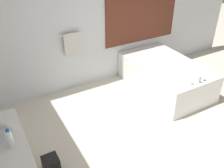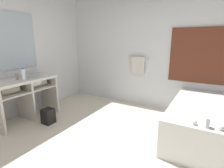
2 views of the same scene
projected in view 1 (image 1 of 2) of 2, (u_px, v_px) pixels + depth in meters
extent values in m
plane|color=beige|center=(152.00, 152.00, 3.64)|extent=(16.00, 16.00, 0.00)
cube|color=silver|center=(84.00, 20.00, 4.58)|extent=(7.40, 0.06, 2.70)
cube|color=brown|center=(142.00, 16.00, 5.13)|extent=(1.70, 0.02, 1.10)
cylinder|color=silver|center=(71.00, 34.00, 4.51)|extent=(0.50, 0.02, 0.02)
cube|color=beige|center=(72.00, 43.00, 4.59)|extent=(0.32, 0.04, 0.40)
cube|color=silver|center=(3.00, 162.00, 2.72)|extent=(0.56, 1.15, 0.02)
cylinder|color=beige|center=(1.00, 138.00, 2.92)|extent=(0.13, 0.33, 0.13)
cube|color=white|center=(165.00, 76.00, 4.97)|extent=(1.10, 1.82, 0.56)
ellipsoid|color=white|center=(166.00, 70.00, 4.90)|extent=(0.79, 1.31, 0.30)
cube|color=silver|center=(199.00, 79.00, 4.19)|extent=(0.04, 0.07, 0.12)
sphere|color=silver|center=(192.00, 83.00, 4.15)|extent=(0.06, 0.06, 0.06)
sphere|color=silver|center=(204.00, 79.00, 4.27)|extent=(0.06, 0.06, 0.06)
cylinder|color=white|center=(10.00, 139.00, 2.55)|extent=(0.07, 0.07, 0.20)
cylinder|color=#1E4CA8|center=(7.00, 131.00, 2.49)|extent=(0.04, 0.04, 0.02)
cube|color=black|center=(51.00, 166.00, 3.25)|extent=(0.20, 0.20, 0.29)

